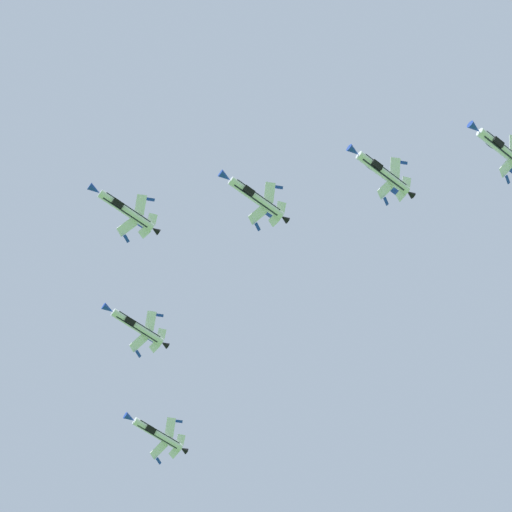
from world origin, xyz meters
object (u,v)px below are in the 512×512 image
at_px(fighter_jet_lead, 125,210).
at_px(fighter_jet_trail_slot, 502,150).
at_px(fighter_jet_left_outer, 382,172).
at_px(fighter_jet_right_outer, 157,434).
at_px(fighter_jet_right_wing, 136,327).
at_px(fighter_jet_left_wing, 255,198).

distance_m(fighter_jet_lead, fighter_jet_trail_slot, 71.14).
relative_size(fighter_jet_left_outer, fighter_jet_right_outer, 1.00).
xyz_separation_m(fighter_jet_right_wing, fighter_jet_trail_slot, (36.85, -70.46, -3.21)).
relative_size(fighter_jet_left_wing, fighter_jet_right_wing, 1.00).
xyz_separation_m(fighter_jet_right_wing, fighter_jet_right_outer, (16.01, 18.40, -4.02)).
bearing_deg(fighter_jet_left_wing, fighter_jet_lead, 45.07).
bearing_deg(fighter_jet_left_outer, fighter_jet_left_wing, 42.45).
bearing_deg(fighter_jet_right_outer, fighter_jet_left_wing, 164.36).
bearing_deg(fighter_jet_right_wing, fighter_jet_left_outer, -162.11).
xyz_separation_m(fighter_jet_right_outer, fighter_jet_trail_slot, (20.85, -88.86, 0.81)).
xyz_separation_m(fighter_jet_lead, fighter_jet_right_wing, (14.61, 21.43, 0.15)).
xyz_separation_m(fighter_jet_left_outer, fighter_jet_right_outer, (-5.93, 72.98, -3.32)).
height_order(fighter_jet_right_wing, fighter_jet_left_outer, fighter_jet_right_wing).
bearing_deg(fighter_jet_left_outer, fighter_jet_trail_slot, -140.82).
height_order(fighter_jet_lead, fighter_jet_left_wing, fighter_jet_lead).
relative_size(fighter_jet_right_wing, fighter_jet_right_outer, 1.00).
xyz_separation_m(fighter_jet_lead, fighter_jet_left_outer, (36.55, -33.15, -0.55)).
bearing_deg(fighter_jet_right_wing, fighter_jet_left_wing, -177.37).
height_order(fighter_jet_right_outer, fighter_jet_trail_slot, fighter_jet_trail_slot).
relative_size(fighter_jet_lead, fighter_jet_left_outer, 1.00).
bearing_deg(fighter_jet_left_outer, fighter_jet_right_wing, 17.89).
bearing_deg(fighter_jet_right_wing, fighter_jet_lead, 141.71).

